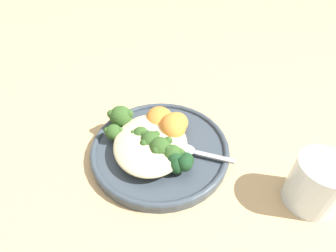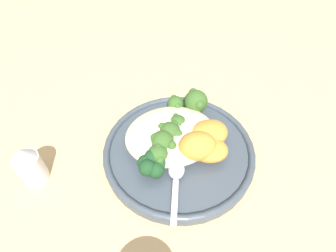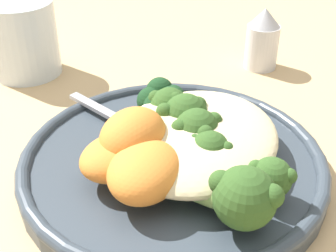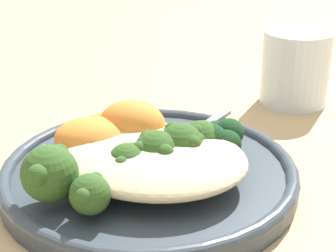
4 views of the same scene
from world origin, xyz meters
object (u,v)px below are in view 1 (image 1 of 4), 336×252
Objects in this scene: plate at (158,148)px; broccoli_stalk_5 at (170,150)px; sweet_potato_chunk_1 at (173,127)px; broccoli_stalk_2 at (146,133)px; water_glass at (317,184)px; broccoli_stalk_4 at (162,145)px; broccoli_stalk_1 at (126,132)px; sweet_potato_chunk_2 at (161,119)px; quinoa_mound at (150,143)px; sweet_potato_chunk_0 at (175,124)px; spoon at (192,151)px; broccoli_stalk_0 at (129,119)px; kale_tuft at (180,161)px; broccoli_stalk_3 at (152,140)px.

plate is 2.44× the size of broccoli_stalk_5.
broccoli_stalk_2 is at bearing 97.57° from sweet_potato_chunk_1.
plate is 2.96× the size of water_glass.
broccoli_stalk_4 is 0.02m from broccoli_stalk_5.
broccoli_stalk_2 is 0.05m from sweet_potato_chunk_1.
water_glass is (-0.13, -0.30, 0.01)m from broccoli_stalk_1.
plate is at bearing 172.58° from sweet_potato_chunk_2.
broccoli_stalk_4 is (-0.01, -0.02, 0.00)m from quinoa_mound.
spoon is at bearing -155.72° from sweet_potato_chunk_0.
plate is 0.27m from water_glass.
quinoa_mound is 0.05m from sweet_potato_chunk_1.
quinoa_mound is 2.50× the size of sweet_potato_chunk_1.
plate is 0.04m from broccoli_stalk_5.
sweet_potato_chunk_0 is 0.59× the size of spoon.
broccoli_stalk_4 is at bearing -159.67° from plate.
broccoli_stalk_0 reaches higher than quinoa_mound.
plate is 2.43× the size of spoon.
quinoa_mound is 1.19× the size of broccoli_stalk_0.
kale_tuft reaches higher than quinoa_mound.
kale_tuft is at bearing 146.22° from broccoli_stalk_0.
sweet_potato_chunk_1 is at bearing 175.77° from broccoli_stalk_0.
broccoli_stalk_0 is at bearing 83.14° from sweet_potato_chunk_0.
kale_tuft reaches higher than sweet_potato_chunk_0.
broccoli_stalk_2 is 0.09m from kale_tuft.
plate is at bearing -152.88° from broccoli_stalk_5.
broccoli_stalk_0 is 0.07m from broccoli_stalk_3.
kale_tuft is 0.04m from spoon.
sweet_potato_chunk_0 is at bearing 159.85° from broccoli_stalk_5.
plate is 0.03m from broccoli_stalk_3.
sweet_potato_chunk_2 is at bearing 145.25° from spoon.
broccoli_stalk_2 is 1.62× the size of kale_tuft.
sweet_potato_chunk_1 is (0.00, -0.09, 0.01)m from broccoli_stalk_1.
broccoli_stalk_0 is (0.05, 0.06, 0.03)m from plate.
water_glass is at bearing -111.43° from quinoa_mound.
broccoli_stalk_0 is at bearing 167.12° from spoon.
sweet_potato_chunk_1 is at bearing 145.41° from spoon.
quinoa_mound is 1.88× the size of broccoli_stalk_3.
broccoli_stalk_5 is at bearing 173.29° from sweet_potato_chunk_1.
sweet_potato_chunk_1 is at bearing -50.42° from plate.
broccoli_stalk_3 is at bearing 116.43° from plate.
sweet_potato_chunk_1 is (0.02, -0.03, 0.03)m from plate.
sweet_potato_chunk_2 reaches higher than broccoli_stalk_1.
quinoa_mound is at bearing -11.69° from broccoli_stalk_3.
plate is 0.07m from kale_tuft.
sweet_potato_chunk_2 is at bearing 16.17° from kale_tuft.
broccoli_stalk_3 reaches higher than broccoli_stalk_1.
sweet_potato_chunk_2 is (0.03, -0.07, 0.01)m from broccoli_stalk_1.
broccoli_stalk_0 reaches higher than broccoli_stalk_4.
broccoli_stalk_4 is (-0.04, -0.03, 0.00)m from broccoli_stalk_2.
spoon is at bearing 90.31° from broccoli_stalk_4.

